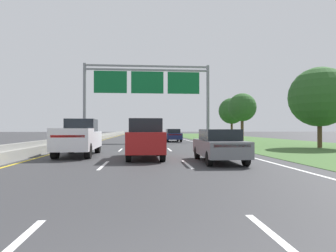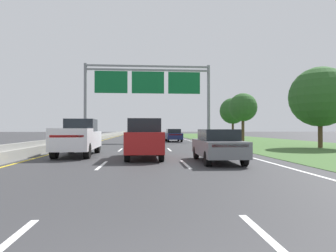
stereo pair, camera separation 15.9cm
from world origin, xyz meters
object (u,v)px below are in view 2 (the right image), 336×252
(pickup_truck_white, at_px, (78,137))
(roadside_tree_mid, at_px, (243,107))
(car_grey_right_lane_sedan, at_px, (218,145))
(car_red_centre_lane_suv, at_px, (144,138))
(roadside_tree_near, at_px, (320,97))
(overhead_sign_gantry, at_px, (148,86))
(car_navy_right_lane_sedan, at_px, (173,135))
(roadside_tree_far, at_px, (233,111))

(pickup_truck_white, relative_size, roadside_tree_mid, 0.91)
(car_grey_right_lane_sedan, xyz_separation_m, car_red_centre_lane_suv, (-3.52, 2.01, 0.28))
(car_grey_right_lane_sedan, xyz_separation_m, roadside_tree_near, (11.00, 9.16, 3.43))
(roadside_tree_near, distance_m, roadside_tree_mid, 12.18)
(overhead_sign_gantry, height_order, roadside_tree_near, overhead_sign_gantry)
(car_grey_right_lane_sedan, relative_size, car_navy_right_lane_sedan, 1.00)
(car_grey_right_lane_sedan, height_order, roadside_tree_mid, roadside_tree_mid)
(car_red_centre_lane_suv, bearing_deg, roadside_tree_near, -64.23)
(pickup_truck_white, xyz_separation_m, car_grey_right_lane_sedan, (7.44, -3.92, -0.26))
(overhead_sign_gantry, relative_size, car_red_centre_lane_suv, 3.19)
(roadside_tree_near, bearing_deg, car_red_centre_lane_suv, -153.77)
(car_red_centre_lane_suv, bearing_deg, roadside_tree_mid, -32.82)
(car_grey_right_lane_sedan, xyz_separation_m, roadside_tree_far, (11.02, 33.09, 3.75))
(roadside_tree_near, bearing_deg, car_navy_right_lane_sedan, 131.79)
(pickup_truck_white, relative_size, car_red_centre_lane_suv, 1.15)
(car_navy_right_lane_sedan, relative_size, roadside_tree_mid, 0.74)
(car_grey_right_lane_sedan, relative_size, roadside_tree_mid, 0.74)
(car_grey_right_lane_sedan, bearing_deg, overhead_sign_gantry, 9.70)
(roadside_tree_mid, bearing_deg, car_grey_right_lane_sedan, -112.13)
(roadside_tree_mid, bearing_deg, car_red_centre_lane_suv, -122.36)
(roadside_tree_near, xyz_separation_m, roadside_tree_far, (0.02, 23.93, 0.32))
(pickup_truck_white, relative_size, car_grey_right_lane_sedan, 1.23)
(overhead_sign_gantry, bearing_deg, car_grey_right_lane_sedan, -81.14)
(pickup_truck_white, height_order, roadside_tree_near, roadside_tree_near)
(pickup_truck_white, distance_m, car_grey_right_lane_sedan, 8.42)
(car_navy_right_lane_sedan, distance_m, car_red_centre_lane_suv, 19.82)
(car_navy_right_lane_sedan, xyz_separation_m, roadside_tree_far, (11.07, 11.57, 3.75))
(roadside_tree_near, bearing_deg, pickup_truck_white, -164.14)
(pickup_truck_white, height_order, car_navy_right_lane_sedan, pickup_truck_white)
(car_navy_right_lane_sedan, relative_size, roadside_tree_near, 0.66)
(roadside_tree_near, height_order, roadside_tree_mid, roadside_tree_near)
(roadside_tree_near, bearing_deg, car_grey_right_lane_sedan, -140.22)
(car_red_centre_lane_suv, bearing_deg, overhead_sign_gantry, -1.44)
(pickup_truck_white, distance_m, car_navy_right_lane_sedan, 19.09)
(pickup_truck_white, bearing_deg, roadside_tree_near, -75.42)
(car_navy_right_lane_sedan, bearing_deg, pickup_truck_white, 156.56)
(car_navy_right_lane_sedan, bearing_deg, overhead_sign_gantry, 106.75)
(car_navy_right_lane_sedan, bearing_deg, car_grey_right_lane_sedan, 179.48)
(pickup_truck_white, distance_m, car_red_centre_lane_suv, 4.37)
(overhead_sign_gantry, height_order, car_grey_right_lane_sedan, overhead_sign_gantry)
(pickup_truck_white, xyz_separation_m, roadside_tree_mid, (16.03, 17.18, 3.17))
(overhead_sign_gantry, distance_m, roadside_tree_near, 18.35)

